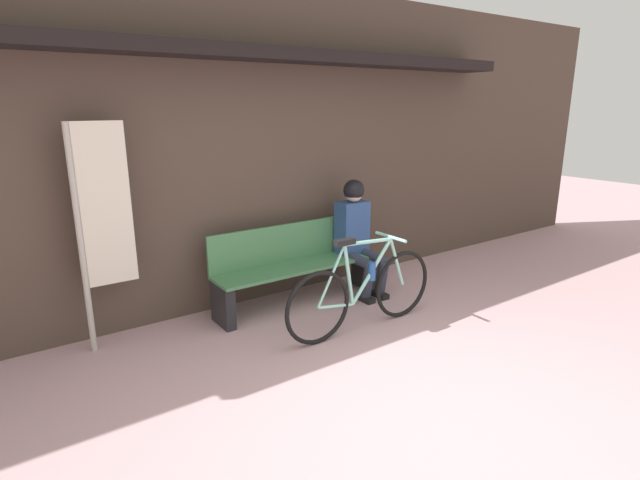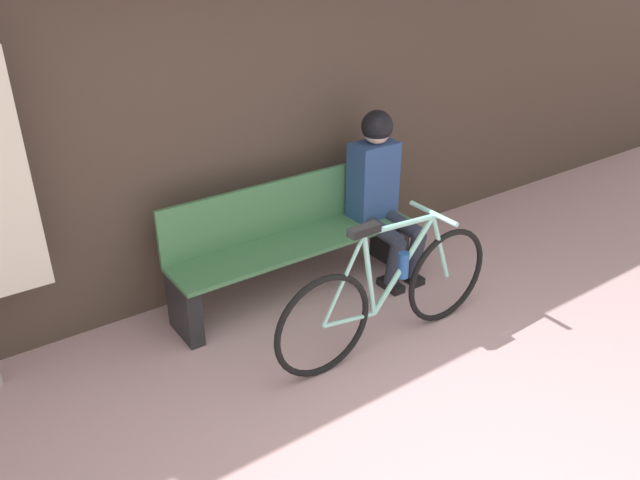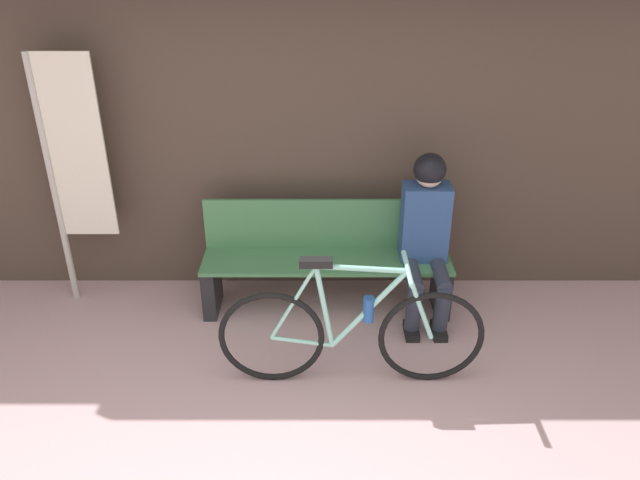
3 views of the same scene
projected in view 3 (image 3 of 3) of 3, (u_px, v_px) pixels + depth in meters
storefront_wall at (272, 80)px, 4.48m from camera, size 12.00×0.56×3.20m
park_bench_near at (328, 260)px, 4.71m from camera, size 1.85×0.42×0.84m
bicycle at (353, 332)px, 3.93m from camera, size 1.69×0.40×0.91m
person_seated at (428, 228)px, 4.47m from camera, size 0.34×0.60×1.26m
banner_pole at (71, 160)px, 4.47m from camera, size 0.45×0.05×1.92m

